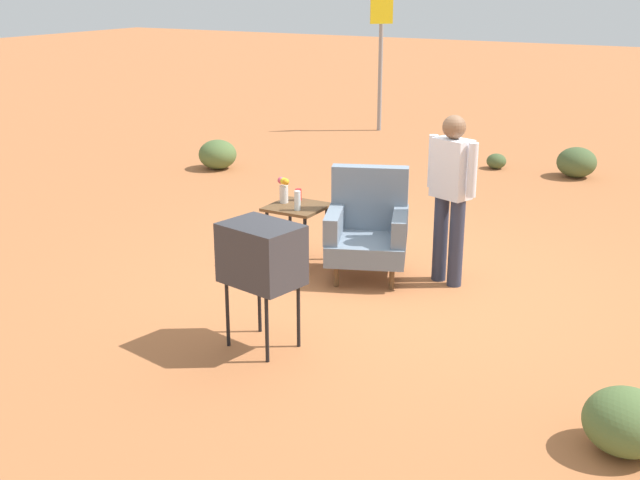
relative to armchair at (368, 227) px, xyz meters
The scene contains 13 objects.
ground_plane 0.61m from the armchair, 21.99° to the right, with size 60.00×60.00×0.00m, color #B76B3D.
armchair is the anchor object (origin of this frame).
side_table 0.79m from the armchair, behind, with size 0.56×0.56×0.61m.
tv_on_stand 1.90m from the armchair, 90.06° to the right, with size 0.67×0.55×1.03m.
person_standing 0.91m from the armchair, 13.40° to the left, with size 0.54×0.33×1.64m.
road_sign 7.97m from the armchair, 114.55° to the left, with size 0.33×0.33×2.44m.
bottle_short_clear 0.76m from the armchair, 166.58° to the right, with size 0.06×0.06×0.20m, color silver.
soda_can_red 0.92m from the armchair, 169.87° to the left, with size 0.07×0.07×0.12m, color red.
flower_vase 1.01m from the armchair, behind, with size 0.14×0.10×0.27m.
shrub_near 5.18m from the armchair, 93.38° to the left, with size 0.30×0.30×0.23m, color #475B33.
shrub_mid 5.28m from the armchair, 80.21° to the left, with size 0.58×0.58×0.45m, color #475B33.
shrub_far 3.47m from the armchair, 35.92° to the right, with size 0.54×0.54×0.42m, color #516B38.
shrub_lone 5.07m from the armchair, 143.37° to the left, with size 0.58×0.58×0.45m, color #516B38.
Camera 1 is at (2.96, -6.64, 2.85)m, focal length 44.89 mm.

